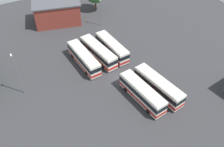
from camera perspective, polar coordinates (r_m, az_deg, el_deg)
The scene contains 9 objects.
ground_plane at distance 51.98m, azimuth 1.54°, elevation -0.95°, with size 93.92×93.92×0.00m, color #333335.
bus_row0_slot0 at distance 48.45m, azimuth 10.75°, elevation -2.87°, with size 11.71×4.07×3.45m.
bus_row0_slot1 at distance 46.69m, azimuth 7.01°, elevation -4.49°, with size 11.15×3.69×3.45m.
bus_row1_slot0 at distance 57.19m, azimuth -0.04°, elevation 6.13°, with size 10.93×3.20×3.45m.
bus_row1_slot1 at distance 55.86m, azimuth -3.23°, elevation 5.05°, with size 11.68×4.02×3.45m.
bus_row1_slot2 at distance 54.41m, azimuth -6.64°, elevation 3.61°, with size 11.40×3.20×3.45m.
depot_building at distance 70.58m, azimuth -12.68°, elevation 13.94°, with size 11.29×14.28×6.22m.
lamp_post_by_building at distance 66.86m, azimuth -2.66°, elevation 14.23°, with size 0.56×0.28×7.44m.
lamp_post_mid_lot at distance 48.52m, azimuth -21.21°, elevation 0.05°, with size 0.56×0.28×9.57m.
Camera 1 is at (-32.21, 19.71, 35.72)m, focal length 39.16 mm.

